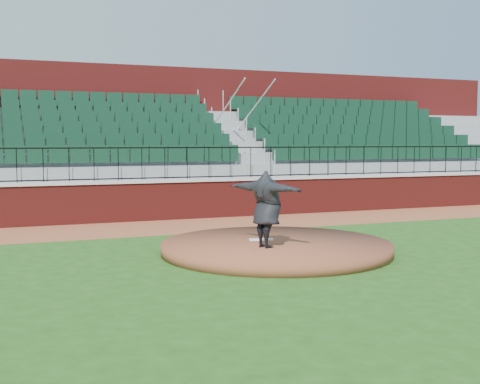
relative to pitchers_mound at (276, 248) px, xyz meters
name	(u,v)px	position (x,y,z in m)	size (l,w,h in m)	color
ground	(266,257)	(-0.41, -0.34, -0.12)	(90.00, 90.00, 0.00)	#1F4C15
warning_track	(191,225)	(-0.41, 5.06, -0.12)	(34.00, 3.20, 0.01)	brown
field_wall	(176,201)	(-0.41, 6.66, 0.47)	(34.00, 0.35, 1.20)	maroon
wall_cap	(176,180)	(-0.41, 6.66, 1.12)	(34.00, 0.45, 0.10)	#B7B7B7
wall_railing	(176,163)	(-0.41, 6.66, 1.67)	(34.00, 0.05, 1.00)	black
seating_stands	(155,147)	(-0.41, 9.38, 2.18)	(34.00, 5.10, 4.60)	gray
concourse_wall	(138,135)	(-0.41, 12.18, 2.62)	(34.00, 0.50, 5.50)	maroon
pitchers_mound	(276,248)	(0.00, 0.00, 0.00)	(5.15, 5.15, 0.25)	brown
pitching_rubber	(261,239)	(-0.21, 0.35, 0.14)	(0.54, 0.14, 0.04)	white
pitcher	(267,209)	(-0.50, -0.57, 0.94)	(2.01, 0.55, 1.64)	black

